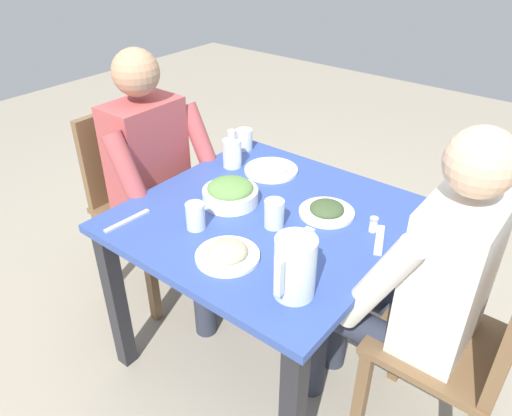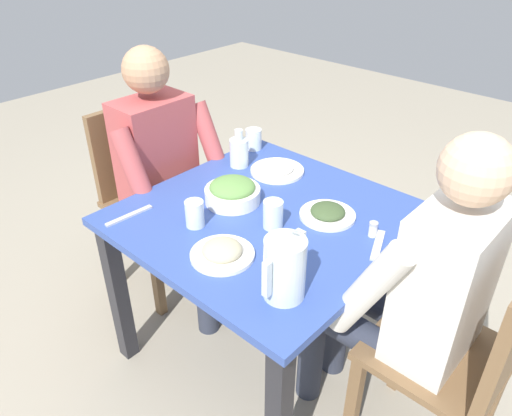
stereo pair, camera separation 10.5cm
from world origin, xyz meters
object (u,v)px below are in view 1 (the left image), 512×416
diner_near (163,178)px  water_pitcher (295,267)px  chair_near (137,193)px  water_glass_far_right (244,139)px  plate_dolmas (327,210)px  water_glass_center (195,216)px  diner_far (416,280)px  plate_beans (227,253)px  chair_far (471,344)px  salad_bowl (230,193)px  salt_shaker (373,224)px  plate_yoghurt (271,168)px  oil_carafe (232,154)px  water_glass_near_left (274,214)px  dining_table (267,237)px

diner_near → water_pitcher: bearing=71.6°
chair_near → water_glass_far_right: (-0.37, 0.35, 0.24)m
water_pitcher → plate_dolmas: bearing=-160.9°
water_glass_center → water_pitcher: bearing=81.7°
diner_far → plate_beans: bearing=-57.3°
plate_dolmas → chair_far: bearing=80.7°
salad_bowl → plate_dolmas: salad_bowl is taller
water_pitcher → chair_near: bearing=-105.1°
salt_shaker → plate_beans: bearing=-34.7°
diner_near → plate_beans: (0.29, 0.62, 0.06)m
plate_yoghurt → water_glass_center: 0.50m
diner_far → water_pitcher: (0.33, -0.24, 0.14)m
chair_far → oil_carafe: bearing=-99.0°
water_pitcher → plate_beans: bearing=-91.3°
plate_beans → water_pitcher: bearing=88.7°
water_glass_near_left → water_glass_far_right: bearing=-131.2°
diner_near → water_glass_far_right: (-0.37, 0.14, 0.09)m
chair_far → salt_shaker: bearing=-104.0°
plate_yoghurt → water_glass_near_left: size_ratio=2.21×
dining_table → salt_shaker: (-0.14, 0.35, 0.14)m
chair_far → water_glass_far_right: size_ratio=9.57×
chair_near → oil_carafe: (-0.21, 0.42, 0.25)m
salad_bowl → water_glass_center: bearing=5.1°
plate_yoghurt → water_glass_far_right: size_ratio=2.39×
chair_far → salad_bowl: chair_far is taller
salad_bowl → water_glass_near_left: water_glass_near_left is taller
dining_table → water_glass_far_right: bearing=-132.0°
chair_near → water_glass_far_right: bearing=137.1°
water_glass_far_right → salad_bowl: bearing=33.2°
salad_bowl → oil_carafe: size_ratio=1.27×
water_glass_near_left → salad_bowl: bearing=-96.7°
chair_near → diner_near: (-0.00, 0.21, 0.15)m
water_pitcher → water_glass_center: bearing=-98.3°
water_pitcher → plate_dolmas: (-0.42, -0.15, -0.08)m
water_pitcher → plate_yoghurt: (-0.56, -0.50, -0.08)m
diner_far → water_pitcher: bearing=-36.5°
water_glass_center → diner_near: bearing=-118.2°
plate_yoghurt → water_glass_center: bearing=5.4°
chair_far → plate_yoghurt: chair_far is taller
chair_far → plate_dolmas: 0.63m
dining_table → plate_beans: 0.32m
water_glass_far_right → plate_beans: bearing=35.8°
plate_yoghurt → water_glass_center: (0.50, 0.05, 0.03)m
plate_beans → water_glass_near_left: size_ratio=2.04×
water_glass_far_right → water_pitcher: bearing=47.8°
dining_table → chair_far: 0.77m
chair_near → plate_beans: size_ratio=4.35×
plate_beans → salt_shaker: same height
plate_beans → water_glass_far_right: 0.82m
plate_yoghurt → diner_far: bearing=72.2°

